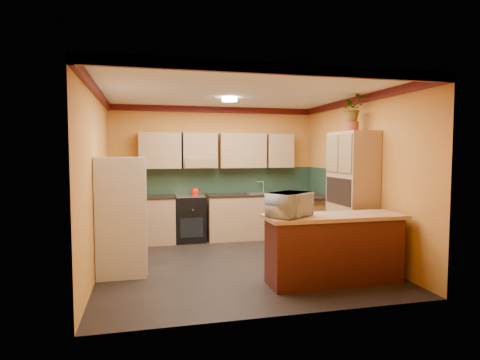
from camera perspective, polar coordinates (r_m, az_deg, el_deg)
The scene contains 15 objects.
room_shell at distance 6.55m, azimuth -0.74°, elevation 6.76°, with size 4.24×4.24×2.72m.
base_cabinets_back at distance 8.15m, azimuth -2.76°, elevation -5.42°, with size 3.65×0.60×0.88m, color tan.
countertop_back at distance 8.09m, azimuth -2.77°, elevation -2.20°, with size 3.65×0.62×0.04m, color black.
stove at distance 8.06m, azimuth -7.15°, elevation -5.45°, with size 0.58×0.58×0.91m, color black.
kettle at distance 7.95m, azimuth -6.42°, elevation -1.61°, with size 0.17×0.17×0.18m, color #A8190B, non-canonical shape.
sink at distance 8.26m, azimuth 2.52°, elevation -1.83°, with size 0.48×0.40×0.03m, color silver.
base_cabinets_right at distance 7.97m, azimuth 10.63°, elevation -5.70°, with size 0.60×0.80×0.88m, color tan.
countertop_right at distance 7.91m, azimuth 10.68°, elevation -2.41°, with size 0.62×0.80×0.04m, color black.
fridge at distance 6.06m, azimuth -16.48°, elevation -4.93°, with size 0.68×0.66×1.70m, color silver.
pantry at distance 6.75m, azimuth 15.62°, elevation -2.30°, with size 0.48×0.90×2.10m, color tan.
fern_pot at distance 6.77m, azimuth 15.59°, elevation 7.30°, with size 0.22×0.22×0.16m, color #933723.
fern at distance 6.79m, azimuth 15.64°, elevation 9.76°, with size 0.38×0.33×0.43m, color tan.
breakfast_bar at distance 5.65m, azimuth 13.21°, elevation -9.75°, with size 1.80×0.55×0.88m, color #532213.
bar_top at distance 5.56m, azimuth 13.29°, elevation -5.09°, with size 1.90×0.65×0.05m, color tan.
microwave at distance 5.28m, azimuth 7.06°, elevation -3.49°, with size 0.57×0.39×0.32m, color silver.
Camera 1 is at (-1.42, -6.10, 1.77)m, focal length 30.00 mm.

